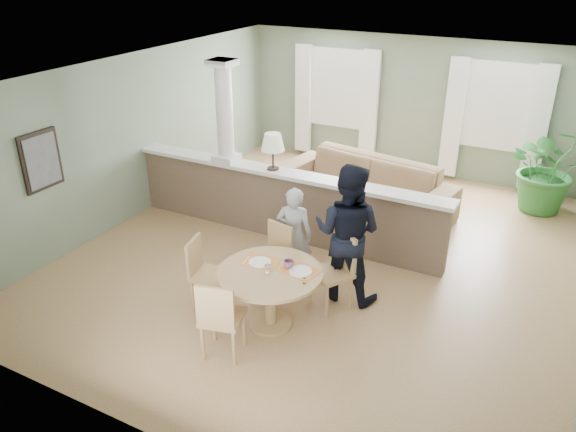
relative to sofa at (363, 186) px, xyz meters
The scene contains 12 objects.
ground 1.78m from the sofa, 86.31° to the right, with size 8.00×8.00×0.00m, color tan.
room_shell 1.75m from the sofa, 85.72° to the right, with size 7.02×8.02×2.71m.
pony_wall 1.77m from the sofa, 119.90° to the right, with size 5.32×0.38×2.70m.
sofa is the anchor object (origin of this frame).
houseplant 3.19m from the sofa, 27.74° to the left, with size 1.41×1.22×1.57m, color #2C6E2C.
dining_table 3.68m from the sofa, 86.62° to the right, with size 1.25×1.25×0.85m.
chair_far_boy 2.94m from the sofa, 92.61° to the right, with size 0.50×0.50×0.94m.
chair_far_man 3.00m from the sofa, 75.81° to the right, with size 0.62×0.62×1.01m.
chair_near 4.45m from the sofa, 89.81° to the right, with size 0.55×0.55×1.00m.
chair_side 3.76m from the sofa, 101.57° to the right, with size 0.50×0.50×0.93m.
child_person 2.61m from the sofa, 90.46° to the right, with size 0.50×0.33×1.38m, color #9E9EA3.
man_person 2.79m from the sofa, 73.94° to the right, with size 0.90×0.70×1.85m, color black.
Camera 1 is at (2.92, -6.86, 4.19)m, focal length 35.00 mm.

